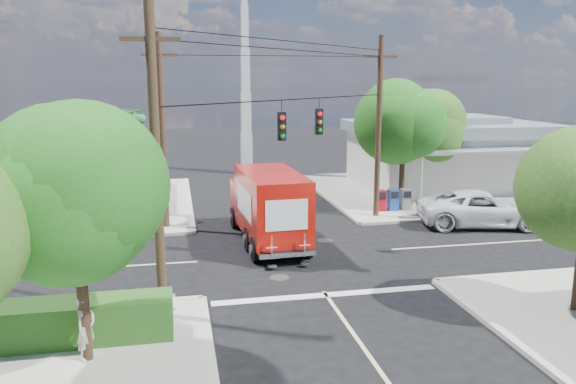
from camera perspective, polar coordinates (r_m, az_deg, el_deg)
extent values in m
plane|color=black|center=(22.66, 1.01, -6.45)|extent=(120.00, 120.00, 0.00)
cube|color=gray|center=(36.34, 14.34, 0.15)|extent=(14.00, 14.00, 0.14)
cube|color=#B8B2A3|center=(33.91, 3.62, -0.30)|extent=(0.25, 14.00, 0.14)
cube|color=#B8B2A3|center=(30.34, 20.04, -2.39)|extent=(14.00, 0.25, 0.14)
cube|color=gray|center=(33.40, -22.10, -1.32)|extent=(14.00, 14.00, 0.14)
cube|color=#B8B2A3|center=(32.80, -10.01, -0.86)|extent=(0.25, 14.00, 0.14)
cube|color=#B8B2A3|center=(26.75, -24.78, -4.57)|extent=(14.00, 0.25, 0.14)
cube|color=beige|center=(32.17, -2.82, -1.06)|extent=(0.12, 12.00, 0.01)
cube|color=beige|center=(26.58, 22.64, -4.63)|extent=(12.00, 0.12, 0.01)
cube|color=beige|center=(22.81, -24.57, -7.39)|extent=(12.00, 0.12, 0.01)
cube|color=silver|center=(18.73, 3.88, -10.39)|extent=(7.50, 0.40, 0.01)
cube|color=beige|center=(37.60, 15.88, 3.18)|extent=(11.00, 8.00, 3.40)
cube|color=gray|center=(37.37, 16.05, 6.29)|extent=(11.80, 8.80, 0.70)
cube|color=gray|center=(37.33, 16.10, 7.05)|extent=(6.05, 4.40, 0.50)
cube|color=gray|center=(33.21, 19.84, 3.98)|extent=(9.90, 1.80, 0.15)
cylinder|color=silver|center=(30.66, 13.37, 1.04)|extent=(0.12, 0.12, 2.90)
cylinder|color=silver|center=(35.24, 26.49, 1.47)|extent=(0.12, 0.12, 2.90)
cube|color=beige|center=(34.75, -23.49, 1.85)|extent=(10.00, 8.00, 3.20)
cube|color=gray|center=(34.51, -23.74, 5.04)|extent=(10.80, 8.80, 0.70)
cube|color=gray|center=(34.46, -23.81, 5.87)|extent=(5.50, 4.40, 0.50)
cube|color=gray|center=(29.87, -25.55, 2.39)|extent=(9.00, 1.80, 0.15)
cylinder|color=silver|center=(28.59, -17.91, -0.15)|extent=(0.12, 0.12, 2.70)
cube|color=silver|center=(41.74, -4.23, 3.90)|extent=(0.80, 0.80, 3.00)
cube|color=silver|center=(41.45, -4.29, 8.01)|extent=(0.70, 0.70, 3.00)
cube|color=silver|center=(41.38, -4.36, 12.16)|extent=(0.60, 0.60, 3.00)
cube|color=silver|center=(41.53, -4.42, 16.30)|extent=(0.50, 0.50, 3.00)
cylinder|color=#422D1C|center=(14.63, -20.17, -9.14)|extent=(0.28, 0.28, 3.71)
sphere|color=#1C551C|center=(14.01, -20.82, -0.21)|extent=(3.71, 3.71, 3.71)
sphere|color=#1C551C|center=(14.24, -22.35, 0.81)|extent=(3.02, 3.02, 3.02)
sphere|color=#1C551C|center=(13.69, -19.54, -0.87)|extent=(3.25, 3.25, 3.25)
cylinder|color=#422D1C|center=(30.65, 11.50, 2.25)|extent=(0.28, 0.28, 4.10)
sphere|color=#1C551C|center=(30.36, 11.70, 7.03)|extent=(4.10, 4.10, 4.10)
sphere|color=#1C551C|center=(30.37, 10.87, 7.55)|extent=(3.33, 3.33, 3.33)
sphere|color=#1C551C|center=(30.23, 12.52, 6.73)|extent=(3.58, 3.58, 3.58)
cylinder|color=#422D1C|center=(33.73, 14.12, 2.52)|extent=(0.28, 0.28, 3.58)
sphere|color=#235813|center=(33.47, 14.31, 6.31)|extent=(3.58, 3.58, 3.58)
sphere|color=#235813|center=(33.46, 13.55, 6.73)|extent=(2.91, 2.91, 2.91)
sphere|color=#235813|center=(33.36, 15.06, 6.07)|extent=(3.14, 3.14, 3.14)
sphere|color=#235813|center=(18.21, 26.95, 1.61)|extent=(2.81, 2.81, 2.81)
cylinder|color=#422D1C|center=(29.02, -16.92, 2.38)|extent=(0.24, 0.24, 5.00)
cone|color=#296F2B|center=(28.68, -15.42, 7.60)|extent=(0.50, 2.06, 0.98)
cone|color=#296F2B|center=(29.40, -16.00, 7.65)|extent=(1.92, 1.68, 0.98)
cone|color=#296F2B|center=(29.64, -17.45, 7.60)|extent=(2.12, 0.95, 0.98)
cone|color=#296F2B|center=(29.23, -18.74, 7.47)|extent=(1.34, 2.07, 0.98)
cone|color=#296F2B|center=(28.46, -18.94, 7.36)|extent=(1.34, 2.07, 0.98)
cone|color=#296F2B|center=(27.90, -17.81, 7.36)|extent=(2.12, 0.95, 0.98)
cone|color=#296F2B|center=(28.00, -16.21, 7.47)|extent=(1.92, 1.68, 0.98)
cylinder|color=#422D1C|center=(30.78, -20.35, 2.28)|extent=(0.24, 0.24, 4.60)
cone|color=#296F2B|center=(30.39, -18.98, 6.83)|extent=(0.50, 2.06, 0.98)
cone|color=#296F2B|center=(31.13, -19.44, 6.89)|extent=(1.92, 1.68, 0.98)
cone|color=#296F2B|center=(31.42, -20.78, 6.84)|extent=(2.12, 0.95, 0.98)
cone|color=#296F2B|center=(31.04, -22.04, 6.70)|extent=(1.34, 2.07, 0.98)
cone|color=#296F2B|center=(30.28, -22.31, 6.58)|extent=(1.34, 2.07, 0.98)
cone|color=#296F2B|center=(29.69, -21.31, 6.57)|extent=(2.12, 0.95, 0.98)
cone|color=#296F2B|center=(29.74, -19.81, 6.68)|extent=(1.92, 1.68, 0.98)
cylinder|color=#473321|center=(16.06, -13.23, 2.31)|extent=(0.28, 0.28, 9.00)
cube|color=#473321|center=(15.90, -13.82, 14.86)|extent=(1.60, 0.12, 0.12)
cylinder|color=#473321|center=(28.15, 9.18, 6.28)|extent=(0.28, 0.28, 9.00)
cube|color=#473321|center=(28.07, 9.41, 13.42)|extent=(1.60, 0.12, 0.12)
cylinder|color=#473321|center=(26.38, -12.61, 5.82)|extent=(0.28, 0.28, 9.00)
cube|color=#473321|center=(26.28, -12.95, 13.43)|extent=(1.60, 0.12, 0.12)
cylinder|color=black|center=(21.58, 1.07, 9.42)|extent=(10.43, 10.43, 0.04)
cube|color=black|center=(20.69, -0.64, 6.70)|extent=(0.30, 0.24, 1.05)
sphere|color=red|center=(20.53, -0.57, 7.58)|extent=(0.20, 0.20, 0.20)
cube|color=black|center=(22.96, 3.16, 7.15)|extent=(0.30, 0.24, 1.05)
sphere|color=red|center=(22.80, 3.26, 7.95)|extent=(0.20, 0.20, 0.20)
cube|color=silver|center=(17.05, -21.58, -11.71)|extent=(5.94, 0.05, 0.08)
cube|color=silver|center=(16.90, -21.68, -10.46)|extent=(5.94, 0.05, 0.08)
cube|color=silver|center=(16.71, -11.96, -11.06)|extent=(0.09, 0.06, 1.00)
cube|color=#224F19|center=(16.29, -22.83, -12.15)|extent=(6.20, 1.20, 1.10)
cube|color=#AB0A17|center=(29.86, 9.36, -0.83)|extent=(0.50, 0.50, 1.10)
cube|color=#1D4996|center=(30.11, 10.60, -0.77)|extent=(0.50, 0.50, 1.10)
cube|color=slate|center=(30.38, 11.83, -0.72)|extent=(0.50, 0.50, 1.10)
cube|color=black|center=(24.46, -2.10, -3.89)|extent=(2.42, 7.14, 0.23)
cube|color=#B7120A|center=(26.91, -3.35, -0.89)|extent=(2.24, 1.64, 1.99)
cube|color=black|center=(27.45, -3.61, 0.12)|extent=(1.91, 0.32, 0.86)
cube|color=silver|center=(27.83, -3.65, -1.82)|extent=(2.08, 0.21, 0.32)
cube|color=#B7120A|center=(23.36, -1.71, -1.19)|extent=(2.51, 5.35, 2.62)
cube|color=white|center=(23.60, 1.01, -0.72)|extent=(0.18, 3.25, 1.17)
cube|color=white|center=(23.12, -4.49, -1.02)|extent=(0.18, 3.25, 1.17)
cube|color=white|center=(20.83, -0.13, -2.37)|extent=(1.63, 0.10, 1.17)
cube|color=silver|center=(21.13, -0.05, -6.37)|extent=(2.18, 0.33, 0.16)
cube|color=silver|center=(20.77, -1.67, -5.65)|extent=(0.41, 0.07, 0.90)
cube|color=silver|center=(21.07, 1.70, -5.40)|extent=(0.41, 0.07, 0.90)
cylinder|color=black|center=(26.78, -5.46, -2.58)|extent=(0.34, 1.01, 0.99)
cylinder|color=black|center=(27.16, -1.12, -2.33)|extent=(0.34, 1.01, 0.99)
cylinder|color=black|center=(21.80, -3.33, -5.83)|extent=(0.34, 1.01, 0.99)
cylinder|color=black|center=(22.26, 1.96, -5.44)|extent=(0.34, 1.01, 0.99)
imported|color=silver|center=(28.49, 19.12, -1.60)|extent=(6.53, 4.02, 1.69)
imported|color=#BCB2A0|center=(15.00, -19.87, -12.81)|extent=(0.65, 0.73, 1.67)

